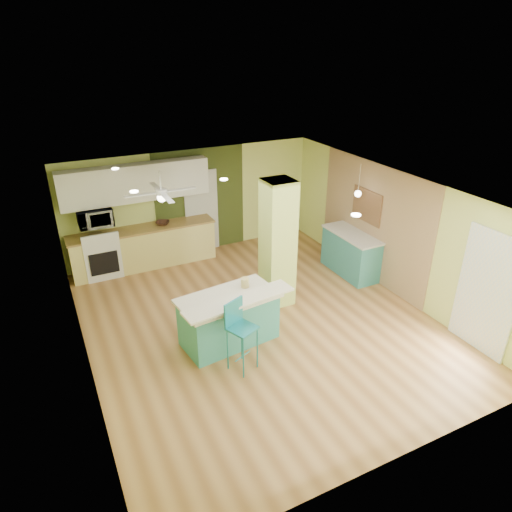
# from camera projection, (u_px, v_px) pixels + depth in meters

# --- Properties ---
(floor) EXTENTS (6.00, 7.00, 0.01)m
(floor) POSITION_uv_depth(u_px,v_px,m) (259.00, 322.00, 8.49)
(floor) COLOR brown
(floor) RESTS_ON ground
(ceiling) EXTENTS (6.00, 7.00, 0.01)m
(ceiling) POSITION_uv_depth(u_px,v_px,m) (259.00, 192.00, 7.40)
(ceiling) COLOR white
(ceiling) RESTS_ON wall_back
(wall_back) EXTENTS (6.00, 0.01, 2.50)m
(wall_back) POSITION_uv_depth(u_px,v_px,m) (192.00, 202.00, 10.77)
(wall_back) COLOR #D9E97C
(wall_back) RESTS_ON floor
(wall_front) EXTENTS (6.00, 0.01, 2.50)m
(wall_front) POSITION_uv_depth(u_px,v_px,m) (399.00, 386.00, 5.12)
(wall_front) COLOR #D9E97C
(wall_front) RESTS_ON floor
(wall_left) EXTENTS (0.01, 7.00, 2.50)m
(wall_left) POSITION_uv_depth(u_px,v_px,m) (78.00, 302.00, 6.74)
(wall_left) COLOR #D9E97C
(wall_left) RESTS_ON floor
(wall_right) EXTENTS (0.01, 7.00, 2.50)m
(wall_right) POSITION_uv_depth(u_px,v_px,m) (392.00, 232.00, 9.15)
(wall_right) COLOR #D9E97C
(wall_right) RESTS_ON floor
(wood_panel) EXTENTS (0.02, 3.40, 2.50)m
(wood_panel) POSITION_uv_depth(u_px,v_px,m) (372.00, 222.00, 9.62)
(wood_panel) COLOR #967355
(wood_panel) RESTS_ON floor
(olive_accent) EXTENTS (2.20, 0.02, 2.50)m
(olive_accent) POSITION_uv_depth(u_px,v_px,m) (201.00, 201.00, 10.84)
(olive_accent) COLOR #3B481C
(olive_accent) RESTS_ON floor
(interior_door) EXTENTS (0.82, 0.05, 2.00)m
(interior_door) POSITION_uv_depth(u_px,v_px,m) (202.00, 212.00, 10.92)
(interior_door) COLOR silver
(interior_door) RESTS_ON floor
(french_door) EXTENTS (0.04, 1.08, 2.10)m
(french_door) POSITION_uv_depth(u_px,v_px,m) (487.00, 293.00, 7.36)
(french_door) COLOR white
(french_door) RESTS_ON floor
(column) EXTENTS (0.55, 0.55, 2.50)m
(column) POSITION_uv_depth(u_px,v_px,m) (278.00, 244.00, 8.61)
(column) COLOR #BFD361
(column) RESTS_ON floor
(kitchen_run) EXTENTS (3.25, 0.63, 0.94)m
(kitchen_run) POSITION_uv_depth(u_px,v_px,m) (144.00, 247.00, 10.35)
(kitchen_run) COLOR #E3D477
(kitchen_run) RESTS_ON floor
(stove) EXTENTS (0.76, 0.66, 1.08)m
(stove) POSITION_uv_depth(u_px,v_px,m) (101.00, 256.00, 9.96)
(stove) COLOR white
(stove) RESTS_ON floor
(upper_cabinets) EXTENTS (3.20, 0.34, 0.80)m
(upper_cabinets) POSITION_uv_depth(u_px,v_px,m) (136.00, 183.00, 9.80)
(upper_cabinets) COLOR white
(upper_cabinets) RESTS_ON wall_back
(microwave) EXTENTS (0.70, 0.48, 0.39)m
(microwave) POSITION_uv_depth(u_px,v_px,m) (95.00, 218.00, 9.58)
(microwave) COLOR silver
(microwave) RESTS_ON wall_back
(ceiling_fan) EXTENTS (1.41, 1.41, 0.61)m
(ceiling_fan) POSITION_uv_depth(u_px,v_px,m) (161.00, 193.00, 8.76)
(ceiling_fan) COLOR white
(ceiling_fan) RESTS_ON ceiling
(pendant_lamp) EXTENTS (0.14, 0.14, 0.69)m
(pendant_lamp) POSITION_uv_depth(u_px,v_px,m) (358.00, 194.00, 9.33)
(pendant_lamp) COLOR silver
(pendant_lamp) RESTS_ON ceiling
(wall_decor) EXTENTS (0.03, 0.90, 0.70)m
(wall_decor) POSITION_uv_depth(u_px,v_px,m) (367.00, 206.00, 9.64)
(wall_decor) COLOR brown
(wall_decor) RESTS_ON wood_panel
(peninsula) EXTENTS (1.93, 1.21, 1.01)m
(peninsula) POSITION_uv_depth(u_px,v_px,m) (229.00, 318.00, 7.75)
(peninsula) COLOR teal
(peninsula) RESTS_ON floor
(bar_stool) EXTENTS (0.52, 0.52, 1.19)m
(bar_stool) POSITION_uv_depth(u_px,v_px,m) (238.00, 325.00, 7.00)
(bar_stool) COLOR teal
(bar_stool) RESTS_ON floor
(side_counter) EXTENTS (0.63, 1.47, 0.95)m
(side_counter) POSITION_uv_depth(u_px,v_px,m) (351.00, 253.00, 10.05)
(side_counter) COLOR teal
(side_counter) RESTS_ON floor
(fruit_bowl) EXTENTS (0.41, 0.41, 0.08)m
(fruit_bowl) POSITION_uv_depth(u_px,v_px,m) (163.00, 223.00, 10.31)
(fruit_bowl) COLOR #3B2118
(fruit_bowl) RESTS_ON kitchen_run
(canister) EXTENTS (0.14, 0.14, 0.17)m
(canister) POSITION_uv_depth(u_px,v_px,m) (245.00, 283.00, 7.85)
(canister) COLOR gold
(canister) RESTS_ON peninsula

